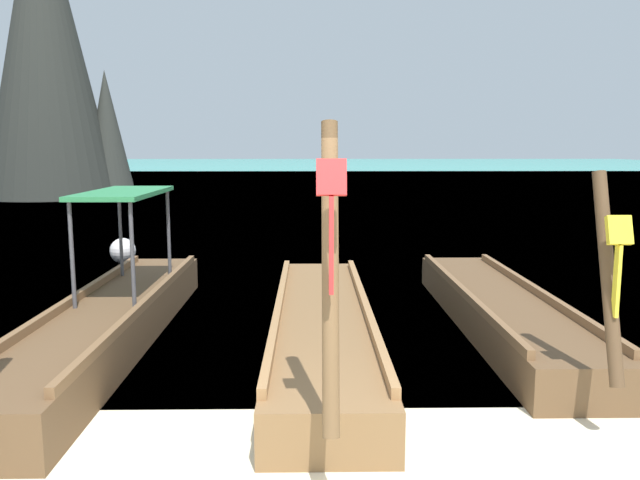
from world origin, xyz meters
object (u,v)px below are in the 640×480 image
object	(u,v)px
longtail_boat_yellow_ribbon	(500,311)
mooring_buoy_near	(123,251)
karst_rock	(49,44)
longtail_boat_red_ribbon	(322,327)
longtail_boat_violet_ribbon	(110,319)

from	to	relation	value
longtail_boat_yellow_ribbon	mooring_buoy_near	world-z (taller)	longtail_boat_yellow_ribbon
longtail_boat_yellow_ribbon	karst_rock	xyz separation A→B (m)	(-14.87, 22.97, 6.95)
karst_rock	longtail_boat_red_ribbon	bearing A→B (deg)	-62.28
longtail_boat_yellow_ribbon	karst_rock	world-z (taller)	karst_rock
mooring_buoy_near	longtail_boat_yellow_ribbon	bearing A→B (deg)	-37.45
longtail_boat_violet_ribbon	longtail_boat_red_ribbon	bearing A→B (deg)	-3.32
longtail_boat_violet_ribbon	longtail_boat_yellow_ribbon	bearing A→B (deg)	6.77
karst_rock	mooring_buoy_near	bearing A→B (deg)	-65.02
longtail_boat_violet_ribbon	mooring_buoy_near	xyz separation A→B (m)	(-1.45, 5.57, -0.06)
longtail_boat_violet_ribbon	karst_rock	bearing A→B (deg)	112.66
longtail_boat_violet_ribbon	mooring_buoy_near	size ratio (longest dim) A/B	13.55
longtail_boat_red_ribbon	mooring_buoy_near	xyz separation A→B (m)	(-4.08, 5.72, 0.01)
longtail_boat_violet_ribbon	longtail_boat_yellow_ribbon	distance (m)	5.07
mooring_buoy_near	longtail_boat_red_ribbon	bearing A→B (deg)	-54.51
mooring_buoy_near	longtail_boat_violet_ribbon	bearing A→B (deg)	-75.39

